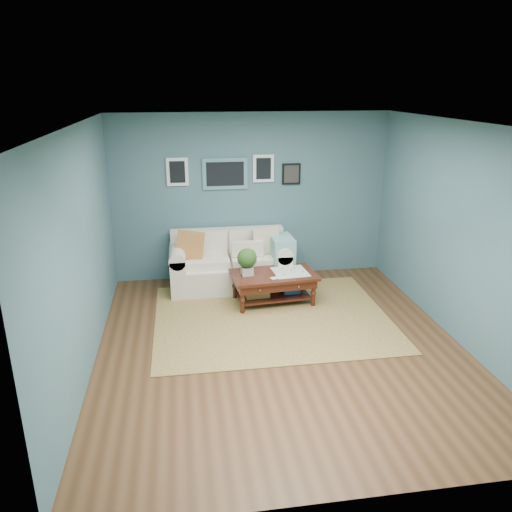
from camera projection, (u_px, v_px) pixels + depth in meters
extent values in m
plane|color=brown|center=(280.00, 345.00, 6.27)|extent=(5.00, 5.00, 0.00)
plane|color=white|center=(284.00, 124.00, 5.38)|extent=(5.00, 5.00, 0.00)
cube|color=#3E6166|center=(252.00, 197.00, 8.16)|extent=(4.50, 0.02, 2.70)
cube|color=#3E6166|center=(353.00, 350.00, 3.49)|extent=(4.50, 0.02, 2.70)
cube|color=#3E6166|center=(82.00, 252.00, 5.50)|extent=(0.02, 5.00, 2.70)
cube|color=#3E6166|center=(461.00, 235.00, 6.15)|extent=(0.02, 5.00, 2.70)
cube|color=slate|center=(225.00, 174.00, 7.94)|extent=(0.72, 0.03, 0.50)
cube|color=black|center=(225.00, 174.00, 7.93)|extent=(0.60, 0.01, 0.38)
cube|color=white|center=(177.00, 172.00, 7.82)|extent=(0.34, 0.03, 0.44)
cube|color=white|center=(263.00, 168.00, 8.01)|extent=(0.34, 0.03, 0.44)
cube|color=black|center=(291.00, 174.00, 8.11)|extent=(0.30, 0.03, 0.34)
cube|color=brown|center=(272.00, 317.00, 7.01)|extent=(3.24, 2.59, 0.01)
cube|color=#EFE4CE|center=(230.00, 275.00, 8.00)|extent=(1.40, 0.87, 0.41)
cube|color=#EFE4CE|center=(227.00, 242.00, 8.16)|extent=(1.83, 0.22, 0.47)
cube|color=#EFE4CE|center=(178.00, 272.00, 7.85)|extent=(0.24, 0.87, 0.61)
cube|color=#EFE4CE|center=(280.00, 266.00, 8.08)|extent=(0.24, 0.87, 0.61)
cylinder|color=#EFE4CE|center=(177.00, 254.00, 7.75)|extent=(0.26, 0.87, 0.26)
cylinder|color=#EFE4CE|center=(280.00, 249.00, 7.98)|extent=(0.26, 0.87, 0.26)
cube|color=#EFE4CE|center=(206.00, 261.00, 7.80)|extent=(0.71, 0.55, 0.13)
cube|color=#EFE4CE|center=(253.00, 259.00, 7.91)|extent=(0.71, 0.55, 0.13)
cube|color=#EFE4CE|center=(205.00, 242.00, 7.98)|extent=(0.71, 0.12, 0.35)
cube|color=#EFE4CE|center=(251.00, 239.00, 8.08)|extent=(0.71, 0.12, 0.35)
cube|color=#C67033|center=(190.00, 245.00, 7.68)|extent=(0.47, 0.17, 0.47)
cube|color=beige|center=(266.00, 240.00, 7.92)|extent=(0.46, 0.18, 0.45)
cube|color=beige|center=(247.00, 249.00, 7.79)|extent=(0.49, 0.12, 0.24)
cube|color=#76B4B0|center=(281.00, 260.00, 7.92)|extent=(0.33, 0.54, 0.79)
cube|color=black|center=(274.00, 275.00, 7.36)|extent=(1.28, 0.82, 0.04)
cube|color=black|center=(273.00, 280.00, 7.38)|extent=(1.20, 0.73, 0.12)
cube|color=black|center=(273.00, 295.00, 7.46)|extent=(1.09, 0.62, 0.03)
sphere|color=gold|center=(260.00, 290.00, 7.02)|extent=(0.03, 0.03, 0.03)
sphere|color=gold|center=(299.00, 287.00, 7.14)|extent=(0.03, 0.03, 0.03)
cylinder|color=black|center=(242.00, 300.00, 7.06)|extent=(0.06, 0.06, 0.42)
cylinder|color=black|center=(313.00, 293.00, 7.30)|extent=(0.06, 0.06, 0.42)
cylinder|color=black|center=(235.00, 286.00, 7.57)|extent=(0.06, 0.06, 0.42)
cylinder|color=black|center=(301.00, 279.00, 7.80)|extent=(0.06, 0.06, 0.42)
cube|color=beige|center=(247.00, 271.00, 7.29)|extent=(0.18, 0.18, 0.12)
sphere|color=#20471A|center=(247.00, 258.00, 7.23)|extent=(0.29, 0.29, 0.29)
cube|color=white|center=(290.00, 272.00, 7.40)|extent=(0.53, 0.53, 0.01)
cube|color=olive|center=(257.00, 290.00, 7.37)|extent=(0.37, 0.27, 0.20)
cube|color=#255894|center=(291.00, 288.00, 7.52)|extent=(0.26, 0.20, 0.11)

